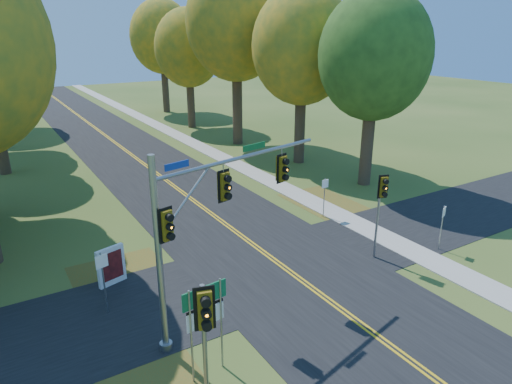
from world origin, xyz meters
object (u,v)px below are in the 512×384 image
traffic_mast (205,215)px  route_sign_cluster (205,312)px  east_signal_pole (382,196)px  info_kiosk (111,266)px

traffic_mast → route_sign_cluster: bearing=-130.6°
east_signal_pole → info_kiosk: east_signal_pole is taller
traffic_mast → info_kiosk: traffic_mast is taller
route_sign_cluster → info_kiosk: bearing=92.2°
traffic_mast → route_sign_cluster: size_ratio=2.28×
traffic_mast → east_signal_pole: (8.91, 0.60, -1.22)m
route_sign_cluster → info_kiosk: size_ratio=1.88×
east_signal_pole → route_sign_cluster: east_signal_pole is taller
traffic_mast → route_sign_cluster: traffic_mast is taller
route_sign_cluster → info_kiosk: (-1.11, 6.90, -1.41)m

